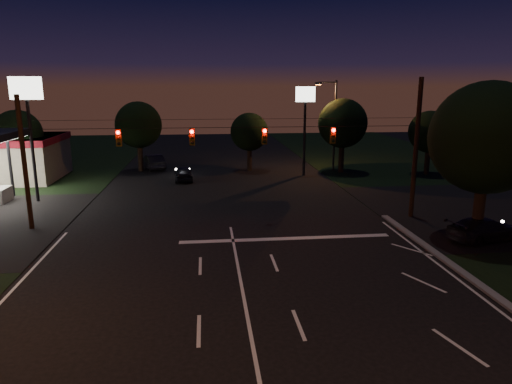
{
  "coord_description": "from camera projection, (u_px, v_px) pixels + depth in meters",
  "views": [
    {
      "loc": [
        -1.4,
        -12.74,
        8.44
      ],
      "look_at": [
        1.18,
        10.49,
        3.0
      ],
      "focal_mm": 32.0,
      "sensor_mm": 36.0,
      "label": 1
    }
  ],
  "objects": [
    {
      "name": "utility_pole_left",
      "position": [
        32.0,
        229.0,
        27.63
      ],
      "size": [
        0.28,
        0.28,
        8.0
      ],
      "primitive_type": "cylinder",
      "color": "black",
      "rests_on": "ground"
    },
    {
      "name": "tree_far_d",
      "position": [
        342.0,
        124.0,
        44.73
      ],
      "size": [
        4.8,
        4.8,
        7.3
      ],
      "color": "black",
      "rests_on": "ground"
    },
    {
      "name": "tree_far_e",
      "position": [
        429.0,
        132.0,
        43.8
      ],
      "size": [
        4.0,
        4.0,
        6.18
      ],
      "color": "black",
      "rests_on": "ground"
    },
    {
      "name": "tree_right_near",
      "position": [
        485.0,
        139.0,
        24.41
      ],
      "size": [
        6.0,
        6.0,
        8.76
      ],
      "color": "black",
      "rests_on": "ground"
    },
    {
      "name": "car_cross",
      "position": [
        485.0,
        229.0,
        25.43
      ],
      "size": [
        4.83,
        2.9,
        1.31
      ],
      "primitive_type": "imported",
      "rotation": [
        0.0,
        0.0,
        1.82
      ],
      "color": "black",
      "rests_on": "ground"
    },
    {
      "name": "tree_far_b",
      "position": [
        139.0,
        125.0,
        45.53
      ],
      "size": [
        4.6,
        4.6,
        6.98
      ],
      "color": "black",
      "rests_on": "ground"
    },
    {
      "name": "stop_bar",
      "position": [
        286.0,
        239.0,
        25.85
      ],
      "size": [
        12.0,
        0.5,
        0.01
      ],
      "primitive_type": "cube",
      "color": "silver",
      "rests_on": "ground"
    },
    {
      "name": "pole_sign_left_near",
      "position": [
        28.0,
        107.0,
        32.61
      ],
      "size": [
        2.2,
        0.3,
        9.1
      ],
      "color": "black",
      "rests_on": "ground"
    },
    {
      "name": "tree_far_a",
      "position": [
        19.0,
        134.0,
        40.66
      ],
      "size": [
        4.2,
        4.2,
        6.42
      ],
      "color": "black",
      "rests_on": "ground"
    },
    {
      "name": "utility_pole_right",
      "position": [
        410.0,
        217.0,
        30.21
      ],
      "size": [
        0.3,
        0.3,
        9.0
      ],
      "primitive_type": "cylinder",
      "color": "black",
      "rests_on": "ground"
    },
    {
      "name": "signal_span",
      "position": [
        229.0,
        136.0,
        27.64
      ],
      "size": [
        24.0,
        0.4,
        1.56
      ],
      "color": "black",
      "rests_on": "ground"
    },
    {
      "name": "ground",
      "position": [
        255.0,
        360.0,
        14.4
      ],
      "size": [
        140.0,
        140.0,
        0.0
      ],
      "primitive_type": "plane",
      "color": "black",
      "rests_on": "ground"
    },
    {
      "name": "car_oncoming_b",
      "position": [
        153.0,
        162.0,
        47.56
      ],
      "size": [
        3.04,
        4.8,
        1.49
      ],
      "primitive_type": "imported",
      "rotation": [
        0.0,
        0.0,
        3.49
      ],
      "color": "black",
      "rests_on": "ground"
    },
    {
      "name": "car_oncoming_a",
      "position": [
        183.0,
        173.0,
        41.65
      ],
      "size": [
        1.9,
        4.03,
        1.33
      ],
      "primitive_type": "imported",
      "rotation": [
        0.0,
        0.0,
        3.23
      ],
      "color": "black",
      "rests_on": "ground"
    },
    {
      "name": "street_light_right_far",
      "position": [
        332.0,
        119.0,
        45.4
      ],
      "size": [
        2.2,
        0.35,
        9.0
      ],
      "color": "black",
      "rests_on": "ground"
    },
    {
      "name": "tree_far_c",
      "position": [
        249.0,
        132.0,
        45.89
      ],
      "size": [
        3.8,
        3.8,
        5.86
      ],
      "color": "black",
      "rests_on": "ground"
    },
    {
      "name": "pole_sign_right",
      "position": [
        305.0,
        110.0,
        42.89
      ],
      "size": [
        1.8,
        0.3,
        8.4
      ],
      "color": "black",
      "rests_on": "ground"
    }
  ]
}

